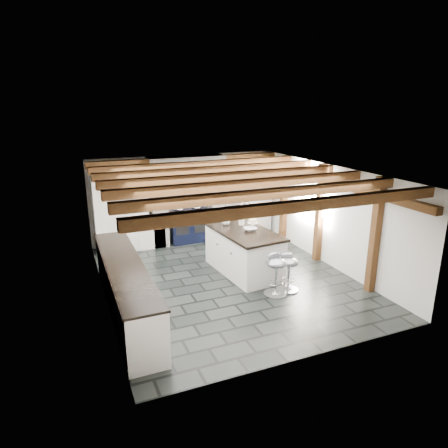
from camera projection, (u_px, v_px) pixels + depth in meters
name	position (u px, v px, depth m)	size (l,w,h in m)	color
ground	(227.00, 279.00, 8.53)	(6.00, 6.00, 0.00)	black
room_shell	(179.00, 217.00, 9.25)	(6.00, 6.03, 6.00)	silver
range_cooker	(188.00, 224.00, 10.76)	(1.00, 0.63, 0.99)	black
kitchen_island	(243.00, 251.00, 8.74)	(1.21, 2.06, 1.30)	white
bar_stool_near	(289.00, 268.00, 7.87)	(0.50, 0.50, 0.77)	silver
bar_stool_far	(276.00, 269.00, 7.68)	(0.46, 0.46, 0.85)	silver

